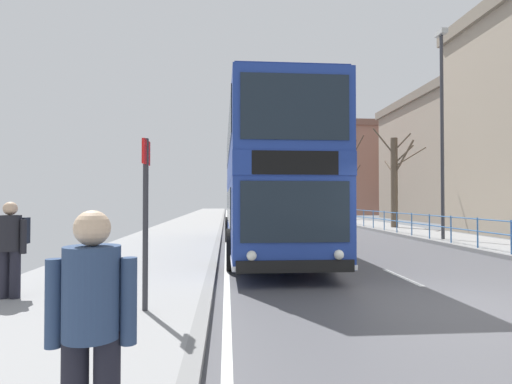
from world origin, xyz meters
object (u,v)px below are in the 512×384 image
(bare_tree_far_00, at_px, (327,181))
(background_building_01, at_px, (375,171))
(background_bus_far_lane, at_px, (301,201))
(bare_tree_far_02, at_px, (353,179))
(bus_stop_sign_near, at_px, (146,204))
(background_building_00, at_px, (482,158))
(street_lamp_far_side, at_px, (442,119))
(bare_tree_far_01, at_px, (395,179))
(pedestrian_with_backpack, at_px, (11,242))
(pedestrian_companion, at_px, (91,322))
(double_decker_bus_main, at_px, (266,181))

(bare_tree_far_00, height_order, background_building_01, background_building_01)
(background_bus_far_lane, relative_size, bare_tree_far_02, 1.37)
(bus_stop_sign_near, height_order, background_building_00, background_building_00)
(bare_tree_far_02, bearing_deg, street_lamp_far_side, -95.27)
(street_lamp_far_side, relative_size, background_building_01, 0.74)
(background_bus_far_lane, relative_size, bare_tree_far_01, 1.65)
(pedestrian_with_backpack, distance_m, bus_stop_sign_near, 2.62)
(pedestrian_companion, xyz_separation_m, bus_stop_sign_near, (-0.36, 3.50, 0.69))
(double_decker_bus_main, height_order, background_bus_far_lane, double_decker_bus_main)
(bus_stop_sign_near, bearing_deg, pedestrian_with_backpack, 158.35)
(pedestrian_companion, bearing_deg, bus_stop_sign_near, 95.88)
(pedestrian_companion, bearing_deg, background_building_01, 67.73)
(street_lamp_far_side, height_order, bare_tree_far_02, street_lamp_far_side)
(pedestrian_with_backpack, xyz_separation_m, bare_tree_far_01, (13.46, 16.43, 1.91))
(double_decker_bus_main, distance_m, background_bus_far_lane, 24.91)
(street_lamp_far_side, bearing_deg, bare_tree_far_01, 81.99)
(background_bus_far_lane, xyz_separation_m, pedestrian_companion, (-7.75, -35.15, -0.64))
(pedestrian_with_backpack, distance_m, background_building_00, 36.45)
(double_decker_bus_main, xyz_separation_m, pedestrian_companion, (-2.12, -10.90, -1.36))
(bare_tree_far_00, bearing_deg, background_building_01, 48.81)
(background_bus_far_lane, height_order, pedestrian_companion, background_bus_far_lane)
(bus_stop_sign_near, relative_size, street_lamp_far_side, 0.29)
(bus_stop_sign_near, bearing_deg, background_building_00, 49.81)
(bare_tree_far_01, relative_size, background_building_00, 0.39)
(double_decker_bus_main, bearing_deg, pedestrian_with_backpack, -126.85)
(pedestrian_companion, distance_m, background_building_00, 38.08)
(bare_tree_far_00, height_order, bare_tree_far_01, bare_tree_far_00)
(bus_stop_sign_near, height_order, bare_tree_far_01, bare_tree_far_01)
(bus_stop_sign_near, relative_size, bare_tree_far_00, 0.35)
(pedestrian_with_backpack, height_order, bare_tree_far_01, bare_tree_far_01)
(background_bus_far_lane, distance_m, street_lamp_far_side, 21.86)
(background_bus_far_lane, xyz_separation_m, pedestrian_with_backpack, (-10.46, -30.72, -0.59))
(background_bus_far_lane, distance_m, pedestrian_companion, 36.00)
(background_bus_far_lane, bearing_deg, background_building_00, -17.69)
(bare_tree_far_01, bearing_deg, background_building_01, 71.78)
(bare_tree_far_00, bearing_deg, background_bus_far_lane, -136.98)
(double_decker_bus_main, bearing_deg, background_building_00, 43.96)
(pedestrian_with_backpack, bearing_deg, background_building_01, 62.83)
(double_decker_bus_main, bearing_deg, background_building_01, 64.72)
(pedestrian_companion, distance_m, bare_tree_far_02, 32.74)
(double_decker_bus_main, bearing_deg, bare_tree_far_02, 65.08)
(background_building_00, xyz_separation_m, background_building_01, (-2.70, 17.70, 0.17))
(background_building_01, bearing_deg, pedestrian_companion, -112.27)
(double_decker_bus_main, bearing_deg, bare_tree_far_01, 49.17)
(background_bus_far_lane, distance_m, background_building_01, 18.10)
(street_lamp_far_side, relative_size, bare_tree_far_00, 1.21)
(bus_stop_sign_near, distance_m, street_lamp_far_side, 14.71)
(background_bus_far_lane, bearing_deg, bare_tree_far_00, 43.02)
(bus_stop_sign_near, xyz_separation_m, background_building_01, (20.08, 44.67, 3.81))
(background_bus_far_lane, bearing_deg, double_decker_bus_main, -103.05)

